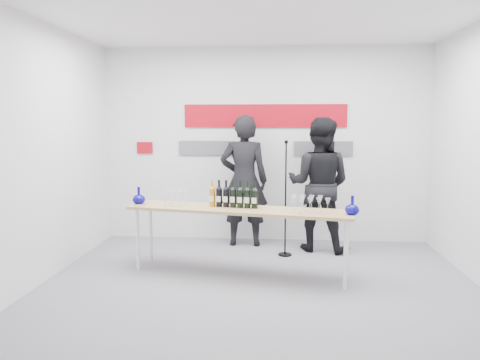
% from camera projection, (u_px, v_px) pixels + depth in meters
% --- Properties ---
extents(ground, '(5.00, 5.00, 0.00)m').
position_uv_depth(ground, '(259.00, 281.00, 5.48)').
color(ground, slate).
rests_on(ground, ground).
extents(back_wall, '(5.00, 0.04, 3.00)m').
position_uv_depth(back_wall, '(265.00, 145.00, 7.27)').
color(back_wall, silver).
rests_on(back_wall, ground).
extents(signage, '(3.38, 0.02, 0.79)m').
position_uv_depth(signage, '(261.00, 125.00, 7.21)').
color(signage, '#A00614').
rests_on(signage, back_wall).
extents(tasting_table, '(2.78, 1.06, 0.82)m').
position_uv_depth(tasting_table, '(239.00, 213.00, 5.64)').
color(tasting_table, tan).
rests_on(tasting_table, ground).
extents(wine_bottles, '(0.62, 0.19, 0.33)m').
position_uv_depth(wine_bottles, '(233.00, 194.00, 5.68)').
color(wine_bottles, '#BF7F19').
rests_on(wine_bottles, tasting_table).
extents(decanter_left, '(0.16, 0.16, 0.21)m').
position_uv_depth(decanter_left, '(139.00, 195.00, 5.95)').
color(decanter_left, '#090679').
rests_on(decanter_left, tasting_table).
extents(decanter_right, '(0.16, 0.16, 0.21)m').
position_uv_depth(decanter_right, '(352.00, 205.00, 5.24)').
color(decanter_right, '#090679').
rests_on(decanter_right, tasting_table).
extents(glasses_left, '(0.29, 0.26, 0.18)m').
position_uv_depth(glasses_left, '(175.00, 198.00, 5.84)').
color(glasses_left, silver).
rests_on(glasses_left, tasting_table).
extents(glasses_right, '(0.46, 0.30, 0.18)m').
position_uv_depth(glasses_right, '(309.00, 204.00, 5.39)').
color(glasses_right, silver).
rests_on(glasses_right, tasting_table).
extents(presenter_left, '(0.72, 0.48, 1.96)m').
position_uv_depth(presenter_left, '(244.00, 181.00, 6.98)').
color(presenter_left, black).
rests_on(presenter_left, ground).
extents(presenter_right, '(1.10, 0.97, 1.92)m').
position_uv_depth(presenter_right, '(319.00, 185.00, 6.72)').
color(presenter_right, black).
rests_on(presenter_right, ground).
extents(mic_stand, '(0.19, 0.19, 1.61)m').
position_uv_depth(mic_stand, '(285.00, 221.00, 6.48)').
color(mic_stand, black).
rests_on(mic_stand, ground).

